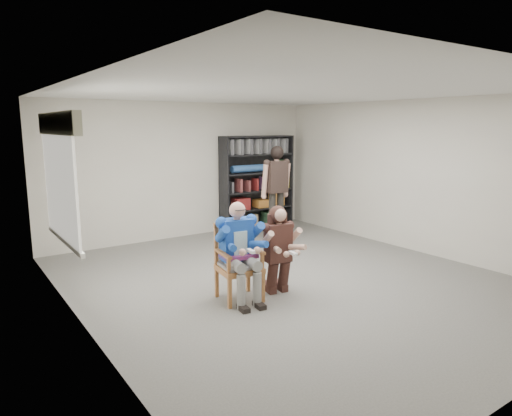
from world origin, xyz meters
TOP-DOWN VIEW (x-y plane):
  - room_shell at (0.00, 0.00)m, footprint 6.00×7.00m
  - floor at (0.00, 0.00)m, footprint 6.00×7.00m
  - window_left at (-2.95, 1.00)m, footprint 0.16×2.00m
  - armchair at (-1.05, -0.22)m, footprint 0.68×0.66m
  - seated_man at (-1.05, -0.22)m, footprint 0.70×0.89m
  - kneeling_woman at (-0.47, -0.34)m, footprint 0.64×0.90m
  - bookshelf at (1.70, 3.28)m, footprint 1.80×0.38m
  - standing_man at (1.33, 2.08)m, footprint 0.62×0.38m

SIDE VIEW (x-z plane):
  - floor at x=0.00m, z-range -0.01..0.01m
  - armchair at x=-1.05m, z-range 0.00..1.04m
  - kneeling_woman at x=-0.47m, z-range 0.00..1.23m
  - seated_man at x=-1.05m, z-range 0.00..1.35m
  - standing_man at x=1.33m, z-range 0.00..1.91m
  - bookshelf at x=1.70m, z-range 0.00..2.10m
  - room_shell at x=0.00m, z-range 0.00..2.80m
  - window_left at x=-2.95m, z-range 0.76..2.50m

